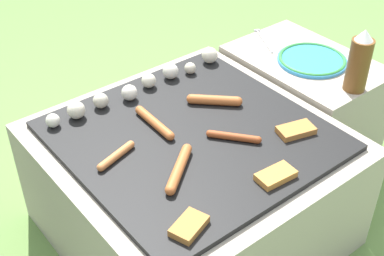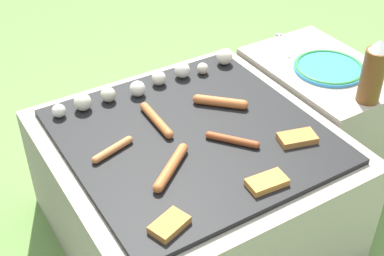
{
  "view_description": "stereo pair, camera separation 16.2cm",
  "coord_description": "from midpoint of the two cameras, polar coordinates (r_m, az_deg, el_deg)",
  "views": [
    {
      "loc": [
        -0.81,
        -1.02,
        1.41
      ],
      "look_at": [
        0.0,
        0.0,
        0.44
      ],
      "focal_mm": 50.0,
      "sensor_mm": 36.0,
      "label": 1
    },
    {
      "loc": [
        -0.68,
        -1.11,
        1.41
      ],
      "look_at": [
        0.0,
        0.0,
        0.44
      ],
      "focal_mm": 50.0,
      "sensor_mm": 36.0,
      "label": 2
    }
  ],
  "objects": [
    {
      "name": "grill",
      "position": [
        1.77,
        2.63,
        -6.17
      ],
      "size": [
        0.85,
        0.85,
        0.42
      ],
      "color": "#A89E8C",
      "rests_on": "ground_plane"
    },
    {
      "name": "side_ledge",
      "position": [
        2.16,
        15.21,
        1.4
      ],
      "size": [
        0.38,
        0.57,
        0.42
      ],
      "color": "#A89E8C",
      "rests_on": "ground_plane"
    },
    {
      "name": "bread_slice_left",
      "position": [
        1.64,
        13.96,
        -1.16
      ],
      "size": [
        0.12,
        0.09,
        0.02
      ],
      "color": "#B27033",
      "rests_on": "grill"
    },
    {
      "name": "bread_slice_right",
      "position": [
        1.33,
        1.09,
        -10.44
      ],
      "size": [
        0.11,
        0.09,
        0.02
      ],
      "color": "#B27033",
      "rests_on": "grill"
    },
    {
      "name": "sausage_mid_left",
      "position": [
        1.56,
        -5.53,
        -2.41
      ],
      "size": [
        0.15,
        0.06,
        0.02
      ],
      "color": "#C6753D",
      "rests_on": "grill"
    },
    {
      "name": "sausage_front_left",
      "position": [
        1.48,
        0.87,
        -4.32
      ],
      "size": [
        0.17,
        0.14,
        0.03
      ],
      "color": "#B7602D",
      "rests_on": "grill"
    },
    {
      "name": "plate_colorful",
      "position": [
        2.03,
        16.68,
        6.12
      ],
      "size": [
        0.26,
        0.26,
        0.02
      ],
      "color": "#338CCC",
      "rests_on": "side_ledge"
    },
    {
      "name": "sausage_front_center",
      "position": [
        1.75,
        5.69,
        2.7
      ],
      "size": [
        0.14,
        0.14,
        0.03
      ],
      "color": "#B7602D",
      "rests_on": "grill"
    },
    {
      "name": "mushroom_row",
      "position": [
        1.83,
        -1.89,
        4.91
      ],
      "size": [
        0.69,
        0.08,
        0.06
      ],
      "color": "silver",
      "rests_on": "grill"
    },
    {
      "name": "condiment_bottle",
      "position": [
        1.84,
        21.18,
        5.44
      ],
      "size": [
        0.08,
        0.08,
        0.22
      ],
      "color": "brown",
      "rests_on": "side_ledge"
    },
    {
      "name": "ground_plane",
      "position": [
        1.92,
        2.46,
        -10.76
      ],
      "size": [
        14.0,
        14.0,
        0.0
      ],
      "primitive_type": "plane",
      "color": "#608442"
    },
    {
      "name": "fork_utensil",
      "position": [
        2.16,
        11.85,
        8.69
      ],
      "size": [
        0.1,
        0.18,
        0.01
      ],
      "color": "silver",
      "rests_on": "side_ledge"
    },
    {
      "name": "bread_slice_center",
      "position": [
        1.47,
        11.15,
        -5.82
      ],
      "size": [
        0.11,
        0.07,
        0.02
      ],
      "color": "#D18438",
      "rests_on": "grill"
    },
    {
      "name": "sausage_back_right",
      "position": [
        1.66,
        -1.05,
        0.77
      ],
      "size": [
        0.03,
        0.2,
        0.03
      ],
      "color": "#B7602D",
      "rests_on": "grill"
    },
    {
      "name": "sausage_front_right",
      "position": [
        1.6,
        7.23,
        -1.38
      ],
      "size": [
        0.11,
        0.14,
        0.02
      ],
      "color": "#93421E",
      "rests_on": "grill"
    }
  ]
}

